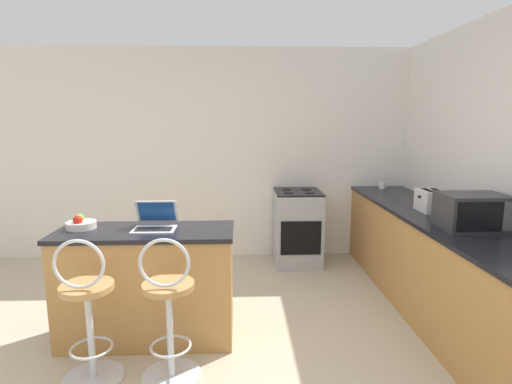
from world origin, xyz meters
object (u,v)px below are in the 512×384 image
laptop (155,221)px  mug_red (441,199)px  mug_white (382,185)px  fruit_bowl (81,224)px  stove_range (297,227)px  bar_stool_near (88,315)px  microwave (473,212)px  toaster (432,201)px  bar_stool_far (169,314)px  mug_blue (430,198)px

laptop → mug_red: size_ratio=3.29×
laptop → mug_white: laptop is taller
fruit_bowl → laptop: bearing=-0.7°
stove_range → mug_red: mug_red is taller
mug_red → stove_range: bearing=148.3°
bar_stool_near → microwave: bearing=9.6°
toaster → mug_red: toaster is taller
laptop → microwave: size_ratio=0.66×
mug_red → toaster: bearing=-128.8°
stove_range → mug_red: bearing=-31.7°
bar_stool_near → bar_stool_far: 0.52m
laptop → mug_red: 2.79m
stove_range → bar_stool_near: bearing=-127.3°
mug_white → mug_blue: 0.90m
mug_white → microwave: bearing=-89.0°
fruit_bowl → microwave: bearing=-2.4°
bar_stool_far → mug_blue: 2.86m
mug_white → fruit_bowl: (-3.00, -1.75, -0.00)m
mug_white → mug_blue: size_ratio=1.01×
microwave → toaster: size_ratio=1.75×
bar_stool_far → laptop: laptop is taller
toaster → stove_range: bearing=133.8°
bar_stool_far → microwave: microwave is taller
mug_red → microwave: bearing=-103.6°
stove_range → fruit_bowl: fruit_bowl is taller
mug_white → mug_blue: bearing=-78.8°
bar_stool_far → toaster: 2.54m
bar_stool_far → toaster: toaster is taller
microwave → mug_white: bearing=91.0°
bar_stool_near → bar_stool_far: (0.52, 0.00, 0.00)m
microwave → mug_blue: bearing=81.8°
bar_stool_near → mug_white: (2.76, 2.35, 0.46)m
mug_white → mug_blue: (0.18, -0.89, 0.00)m
toaster → stove_range: (-1.08, 1.13, -0.55)m
stove_range → mug_blue: mug_blue is taller
mug_white → laptop: bearing=-144.0°
mug_white → fruit_bowl: 3.47m
toaster → mug_white: bearing=90.3°
bar_stool_near → mug_red: bearing=24.8°
mug_red → mug_blue: bearing=137.0°
toaster → stove_range: 1.65m
bar_stool_far → microwave: size_ratio=2.09×
stove_range → laptop: bearing=-129.9°
toaster → mug_red: (0.25, 0.31, -0.05)m
microwave → fruit_bowl: microwave is taller
bar_stool_near → mug_white: 3.65m
microwave → toaster: 0.61m
microwave → fruit_bowl: size_ratio=2.17×
laptop → stove_range: laptop is taller
microwave → stove_range: microwave is taller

